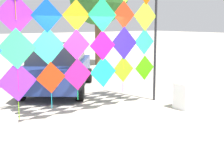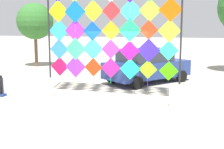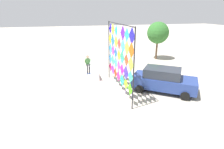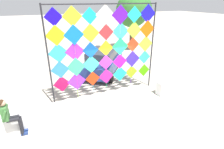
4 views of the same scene
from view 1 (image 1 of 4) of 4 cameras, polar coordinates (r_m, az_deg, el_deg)
The scene contains 4 objects.
ground at distance 7.47m, azimuth -2.34°, elevation -8.58°, with size 120.00×120.00×0.00m, color #ADA393.
plaza_ledge_right at distance 9.99m, azimuth 20.00°, elevation -2.36°, with size 3.98×0.46×0.72m, color white.
kite_display_rack at distance 7.55m, azimuth -6.86°, elevation 12.07°, with size 5.41×0.07×4.55m.
parked_car at distance 10.68m, azimuth -9.99°, elevation 1.39°, with size 3.98×4.44×1.63m.
Camera 1 is at (-3.96, -5.89, 2.34)m, focal length 48.81 mm.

